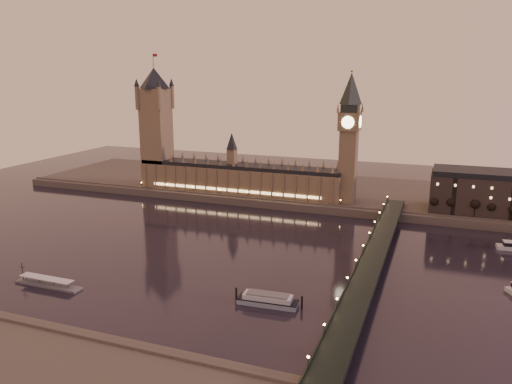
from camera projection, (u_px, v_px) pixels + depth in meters
ground at (224, 250)px, 311.92m from camera, size 700.00×700.00×0.00m
far_embankment at (329, 191)px, 451.02m from camera, size 560.00×130.00×6.00m
palace_of_westminster at (238, 175)px, 430.62m from camera, size 180.00×26.62×52.00m
victoria_tower at (156, 121)px, 447.63m from camera, size 31.68×31.68×118.00m
big_ben at (349, 130)px, 388.44m from camera, size 17.68×17.68×104.00m
westminster_bridge at (373, 261)px, 279.23m from camera, size 13.20×260.00×15.30m
bare_tree_0 at (433, 202)px, 366.43m from camera, size 6.26×6.26×12.72m
bare_tree_1 at (453, 203)px, 361.74m from camera, size 6.26×6.26×12.72m
bare_tree_2 at (473, 205)px, 357.05m from camera, size 6.26×6.26×12.72m
bare_tree_3 at (494, 207)px, 352.36m from camera, size 6.26×6.26×12.72m
moored_barge at (268, 300)px, 237.95m from camera, size 33.55×10.07×6.16m
pontoon_pier at (48, 284)px, 259.27m from camera, size 38.77×6.46×10.34m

